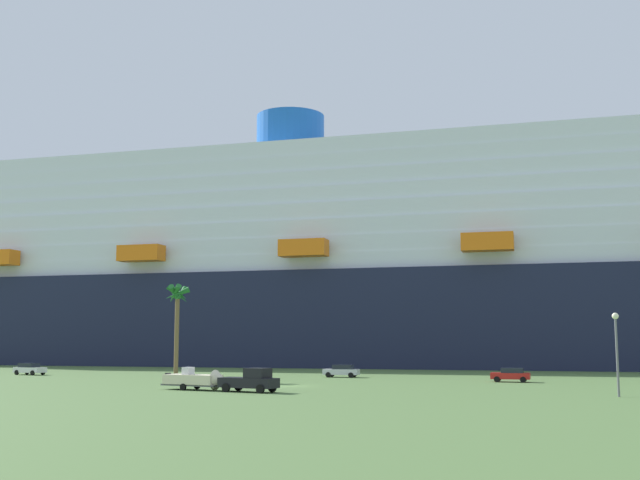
{
  "coord_description": "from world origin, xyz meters",
  "views": [
    {
      "loc": [
        29.87,
        -76.78,
        4.86
      ],
      "look_at": [
        -5.23,
        24.63,
        18.36
      ],
      "focal_mm": 44.14,
      "sensor_mm": 36.0,
      "label": 1
    }
  ],
  "objects_px": {
    "cruise_ship": "(504,275)",
    "parked_car_red_hatchback": "(511,375)",
    "parked_car_white_van": "(30,369)",
    "street_lamp": "(616,341)",
    "parked_car_silver_sedan": "(342,371)",
    "pickup_truck": "(251,381)",
    "palm_tree": "(177,304)",
    "small_boat_on_trailer": "(199,380)"
  },
  "relations": [
    {
      "from": "small_boat_on_trailer",
      "to": "palm_tree",
      "type": "height_order",
      "value": "palm_tree"
    },
    {
      "from": "palm_tree",
      "to": "parked_car_red_hatchback",
      "type": "bearing_deg",
      "value": 11.88
    },
    {
      "from": "street_lamp",
      "to": "parked_car_silver_sedan",
      "type": "bearing_deg",
      "value": 142.64
    },
    {
      "from": "street_lamp",
      "to": "parked_car_silver_sedan",
      "type": "relative_size",
      "value": 1.55
    },
    {
      "from": "pickup_truck",
      "to": "parked_car_red_hatchback",
      "type": "height_order",
      "value": "pickup_truck"
    },
    {
      "from": "street_lamp",
      "to": "parked_car_red_hatchback",
      "type": "bearing_deg",
      "value": 117.98
    },
    {
      "from": "street_lamp",
      "to": "palm_tree",
      "type": "bearing_deg",
      "value": 165.91
    },
    {
      "from": "parked_car_red_hatchback",
      "to": "pickup_truck",
      "type": "bearing_deg",
      "value": -129.67
    },
    {
      "from": "cruise_ship",
      "to": "parked_car_silver_sedan",
      "type": "distance_m",
      "value": 51.42
    },
    {
      "from": "cruise_ship",
      "to": "parked_car_white_van",
      "type": "height_order",
      "value": "cruise_ship"
    },
    {
      "from": "street_lamp",
      "to": "parked_car_silver_sedan",
      "type": "height_order",
      "value": "street_lamp"
    },
    {
      "from": "street_lamp",
      "to": "small_boat_on_trailer",
      "type": "bearing_deg",
      "value": -174.27
    },
    {
      "from": "small_boat_on_trailer",
      "to": "street_lamp",
      "type": "distance_m",
      "value": 37.94
    },
    {
      "from": "pickup_truck",
      "to": "street_lamp",
      "type": "bearing_deg",
      "value": 8.58
    },
    {
      "from": "cruise_ship",
      "to": "parked_car_red_hatchback",
      "type": "distance_m",
      "value": 53.25
    },
    {
      "from": "palm_tree",
      "to": "parked_car_white_van",
      "type": "xyz_separation_m",
      "value": [
        -25.1,
        4.84,
        -8.22
      ]
    },
    {
      "from": "parked_car_red_hatchback",
      "to": "parked_car_silver_sedan",
      "type": "xyz_separation_m",
      "value": [
        -21.41,
        4.23,
        0.0
      ]
    },
    {
      "from": "parked_car_red_hatchback",
      "to": "palm_tree",
      "type": "bearing_deg",
      "value": -168.12
    },
    {
      "from": "palm_tree",
      "to": "parked_car_silver_sedan",
      "type": "height_order",
      "value": "palm_tree"
    },
    {
      "from": "palm_tree",
      "to": "street_lamp",
      "type": "bearing_deg",
      "value": -14.09
    },
    {
      "from": "pickup_truck",
      "to": "parked_car_red_hatchback",
      "type": "distance_m",
      "value": 32.71
    },
    {
      "from": "small_boat_on_trailer",
      "to": "street_lamp",
      "type": "bearing_deg",
      "value": 5.73
    },
    {
      "from": "small_boat_on_trailer",
      "to": "parked_car_red_hatchback",
      "type": "bearing_deg",
      "value": 42.11
    },
    {
      "from": "pickup_truck",
      "to": "parked_car_red_hatchback",
      "type": "xyz_separation_m",
      "value": [
        20.88,
        25.17,
        -0.21
      ]
    },
    {
      "from": "cruise_ship",
      "to": "small_boat_on_trailer",
      "type": "relative_size",
      "value": 38.6
    },
    {
      "from": "palm_tree",
      "to": "parked_car_red_hatchback",
      "type": "relative_size",
      "value": 2.61
    },
    {
      "from": "parked_car_red_hatchback",
      "to": "small_boat_on_trailer",
      "type": "bearing_deg",
      "value": -137.89
    },
    {
      "from": "parked_car_white_van",
      "to": "cruise_ship",
      "type": "bearing_deg",
      "value": 43.0
    },
    {
      "from": "pickup_truck",
      "to": "palm_tree",
      "type": "distance_m",
      "value": 25.7
    },
    {
      "from": "palm_tree",
      "to": "street_lamp",
      "type": "distance_m",
      "value": 50.85
    },
    {
      "from": "street_lamp",
      "to": "parked_car_white_van",
      "type": "xyz_separation_m",
      "value": [
        -74.23,
        17.17,
        -3.85
      ]
    },
    {
      "from": "cruise_ship",
      "to": "pickup_truck",
      "type": "height_order",
      "value": "cruise_ship"
    },
    {
      "from": "parked_car_silver_sedan",
      "to": "parked_car_white_van",
      "type": "bearing_deg",
      "value": -169.93
    },
    {
      "from": "cruise_ship",
      "to": "parked_car_silver_sedan",
      "type": "relative_size",
      "value": 67.14
    },
    {
      "from": "pickup_truck",
      "to": "palm_tree",
      "type": "relative_size",
      "value": 0.51
    },
    {
      "from": "pickup_truck",
      "to": "parked_car_silver_sedan",
      "type": "xyz_separation_m",
      "value": [
        -0.54,
        29.4,
        -0.21
      ]
    },
    {
      "from": "parked_car_white_van",
      "to": "parked_car_silver_sedan",
      "type": "distance_m",
      "value": 42.64
    },
    {
      "from": "parked_car_silver_sedan",
      "to": "palm_tree",
      "type": "bearing_deg",
      "value": -143.95
    },
    {
      "from": "street_lamp",
      "to": "parked_car_white_van",
      "type": "relative_size",
      "value": 1.49
    },
    {
      "from": "parked_car_red_hatchback",
      "to": "parked_car_silver_sedan",
      "type": "height_order",
      "value": "same"
    },
    {
      "from": "small_boat_on_trailer",
      "to": "palm_tree",
      "type": "relative_size",
      "value": 0.69
    },
    {
      "from": "cruise_ship",
      "to": "parked_car_white_van",
      "type": "bearing_deg",
      "value": -137.0
    }
  ]
}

